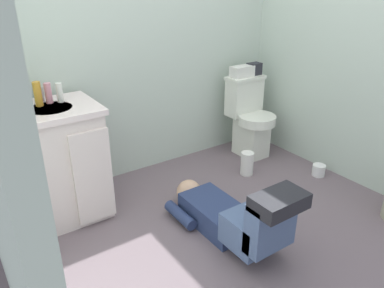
{
  "coord_description": "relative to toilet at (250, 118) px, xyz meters",
  "views": [
    {
      "loc": [
        -1.42,
        -1.72,
        1.59
      ],
      "look_at": [
        0.02,
        0.37,
        0.45
      ],
      "focal_mm": 34.93,
      "sensor_mm": 36.0,
      "label": 1
    }
  ],
  "objects": [
    {
      "name": "vanity_cabinet",
      "position": [
        -1.79,
        -0.02,
        0.05
      ],
      "size": [
        0.6,
        0.53,
        0.82
      ],
      "color": "silver",
      "rests_on": "ground_plane"
    },
    {
      "name": "bottle_clear",
      "position": [
        -1.89,
        0.12,
        0.53
      ],
      "size": [
        0.05,
        0.05,
        0.16
      ],
      "primitive_type": "cylinder",
      "color": "silver",
      "rests_on": "vanity_cabinet"
    },
    {
      "name": "person_plumber",
      "position": [
        -0.98,
        -0.93,
        -0.19
      ],
      "size": [
        0.38,
        1.06,
        0.52
      ],
      "color": "navy",
      "rests_on": "ground_plane"
    },
    {
      "name": "bottle_amber",
      "position": [
        -1.84,
        0.04,
        0.53
      ],
      "size": [
        0.05,
        0.05,
        0.16
      ],
      "primitive_type": "cylinder",
      "color": "#C48927",
      "rests_on": "vanity_cabinet"
    },
    {
      "name": "toilet_paper_roll",
      "position": [
        0.2,
        -0.69,
        -0.32
      ],
      "size": [
        0.11,
        0.11,
        0.1
      ],
      "primitive_type": "cylinder",
      "color": "white",
      "rests_on": "ground_plane"
    },
    {
      "name": "ground_plane",
      "position": [
        -0.92,
        -0.71,
        -0.39
      ],
      "size": [
        3.07,
        3.03,
        0.04
      ],
      "primitive_type": "cube",
      "color": "#695A61"
    },
    {
      "name": "wall_back",
      "position": [
        -0.92,
        0.34,
        0.83
      ],
      "size": [
        2.73,
        0.08,
        2.4
      ],
      "primitive_type": "cube",
      "color": "#B8C9BA",
      "rests_on": "ground_plane"
    },
    {
      "name": "bottle_pink",
      "position": [
        -1.77,
        0.07,
        0.52
      ],
      "size": [
        0.05,
        0.05,
        0.14
      ],
      "primitive_type": "cylinder",
      "color": "pink",
      "rests_on": "vanity_cabinet"
    },
    {
      "name": "soap_dispenser",
      "position": [
        -1.99,
        0.11,
        0.52
      ],
      "size": [
        0.06,
        0.06,
        0.17
      ],
      "color": "#46A55A",
      "rests_on": "vanity_cabinet"
    },
    {
      "name": "toiletry_bag",
      "position": [
        0.11,
        0.09,
        0.44
      ],
      "size": [
        0.12,
        0.09,
        0.11
      ],
      "primitive_type": "cube",
      "color": "#26262D",
      "rests_on": "toilet"
    },
    {
      "name": "tissue_box",
      "position": [
        -0.04,
        0.09,
        0.43
      ],
      "size": [
        0.22,
        0.11,
        0.1
      ],
      "primitive_type": "cube",
      "color": "silver",
      "rests_on": "toilet"
    },
    {
      "name": "paper_towel_roll",
      "position": [
        -0.3,
        -0.32,
        -0.26
      ],
      "size": [
        0.11,
        0.11,
        0.21
      ],
      "primitive_type": "cylinder",
      "color": "white",
      "rests_on": "ground_plane"
    },
    {
      "name": "faucet",
      "position": [
        -1.8,
        0.13,
        0.5
      ],
      "size": [
        0.02,
        0.02,
        0.1
      ],
      "primitive_type": "cylinder",
      "color": "silver",
      "rests_on": "vanity_cabinet"
    },
    {
      "name": "toilet",
      "position": [
        0.0,
        0.0,
        0.0
      ],
      "size": [
        0.36,
        0.46,
        0.75
      ],
      "color": "silver",
      "rests_on": "ground_plane"
    },
    {
      "name": "wall_right",
      "position": [
        0.4,
        -0.71,
        0.83
      ],
      "size": [
        0.08,
        2.03,
        2.4
      ],
      "primitive_type": "cube",
      "color": "#B8C9BA",
      "rests_on": "ground_plane"
    },
    {
      "name": "bottle_white",
      "position": [
        -1.7,
        0.05,
        0.52
      ],
      "size": [
        0.04,
        0.04,
        0.13
      ],
      "primitive_type": "cylinder",
      "color": "white",
      "rests_on": "vanity_cabinet"
    }
  ]
}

